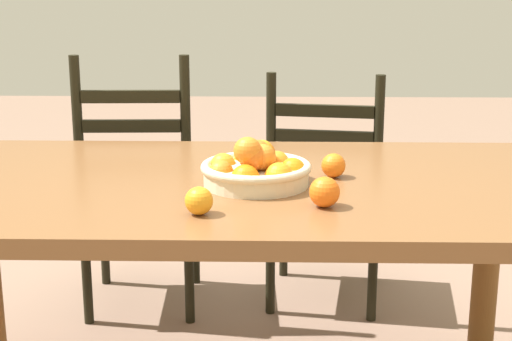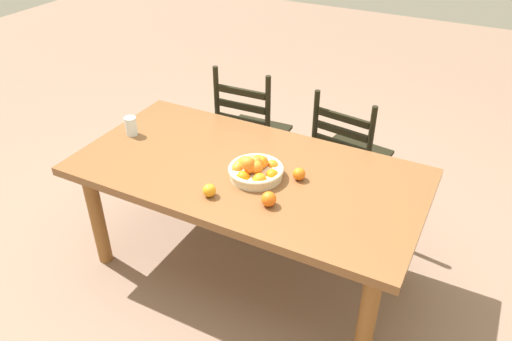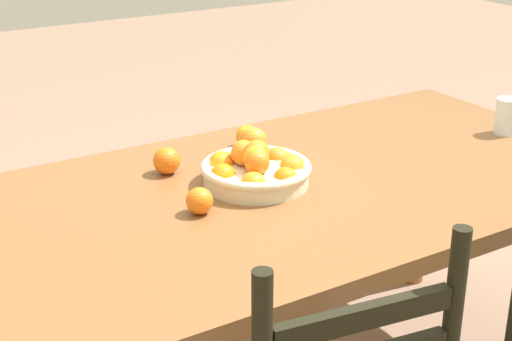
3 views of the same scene
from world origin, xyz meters
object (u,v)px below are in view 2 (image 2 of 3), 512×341
(fruit_bowl, at_px, (255,170))
(orange_loose_1, at_px, (269,199))
(drinking_glass, at_px, (131,126))
(orange_loose_0, at_px, (209,190))
(orange_loose_2, at_px, (299,174))
(dining_table, at_px, (247,182))
(chair_near_window, at_px, (348,157))
(chair_by_cabinet, at_px, (251,134))

(fruit_bowl, bearing_deg, orange_loose_1, -47.82)
(orange_loose_1, distance_m, drinking_glass, 1.10)
(orange_loose_0, distance_m, orange_loose_2, 0.49)
(dining_table, distance_m, chair_near_window, 0.92)
(fruit_bowl, distance_m, drinking_glass, 0.90)
(dining_table, distance_m, orange_loose_0, 0.34)
(chair_by_cabinet, distance_m, drinking_glass, 0.92)
(dining_table, bearing_deg, chair_by_cabinet, 116.50)
(chair_by_cabinet, bearing_deg, orange_loose_0, 104.83)
(chair_near_window, distance_m, drinking_glass, 1.45)
(chair_by_cabinet, relative_size, orange_loose_2, 14.86)
(fruit_bowl, xyz_separation_m, orange_loose_1, (0.17, -0.19, -0.01))
(dining_table, relative_size, orange_loose_2, 28.42)
(fruit_bowl, relative_size, orange_loose_0, 4.41)
(dining_table, height_order, orange_loose_2, orange_loose_2)
(chair_near_window, bearing_deg, orange_loose_2, 95.61)
(dining_table, distance_m, fruit_bowl, 0.17)
(fruit_bowl, distance_m, orange_loose_0, 0.29)
(fruit_bowl, bearing_deg, orange_loose_0, -116.57)
(chair_near_window, height_order, orange_loose_2, chair_near_window)
(dining_table, height_order, fruit_bowl, fruit_bowl)
(orange_loose_1, bearing_deg, orange_loose_2, 81.33)
(dining_table, distance_m, orange_loose_2, 0.32)
(dining_table, distance_m, orange_loose_1, 0.37)
(orange_loose_0, bearing_deg, chair_by_cabinet, 107.21)
(fruit_bowl, xyz_separation_m, drinking_glass, (-0.89, 0.07, 0.01))
(dining_table, relative_size, drinking_glass, 16.69)
(chair_by_cabinet, distance_m, orange_loose_0, 1.16)
(drinking_glass, bearing_deg, orange_loose_0, -23.11)
(chair_near_window, bearing_deg, orange_loose_1, 94.05)
(chair_by_cabinet, height_order, drinking_glass, chair_by_cabinet)
(chair_by_cabinet, bearing_deg, dining_table, 114.12)
(chair_near_window, relative_size, orange_loose_0, 13.85)
(drinking_glass, bearing_deg, chair_by_cabinet, 60.06)
(fruit_bowl, height_order, orange_loose_2, fruit_bowl)
(chair_by_cabinet, distance_m, orange_loose_2, 1.04)
(chair_by_cabinet, bearing_deg, orange_loose_2, 130.47)
(chair_by_cabinet, distance_m, fruit_bowl, 0.99)
(chair_by_cabinet, xyz_separation_m, orange_loose_1, (0.63, -1.01, 0.30))
(chair_near_window, height_order, chair_by_cabinet, chair_by_cabinet)
(chair_near_window, xyz_separation_m, drinking_glass, (-1.14, -0.82, 0.34))
(orange_loose_1, height_order, orange_loose_2, orange_loose_1)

